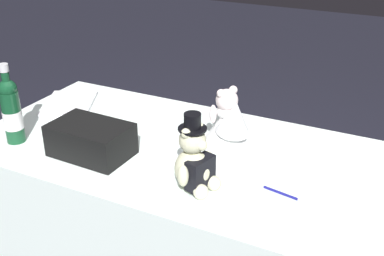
# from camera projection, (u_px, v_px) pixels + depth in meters

# --- Properties ---
(reception_table) EXTENTS (1.79, 0.85, 0.70)m
(reception_table) POSITION_uv_depth(u_px,v_px,m) (192.00, 223.00, 2.02)
(reception_table) COLOR white
(reception_table) RESTS_ON ground_plane
(teddy_bear_groom) EXTENTS (0.16, 0.16, 0.28)m
(teddy_bear_groom) POSITION_uv_depth(u_px,v_px,m) (195.00, 162.00, 1.58)
(teddy_bear_groom) COLOR beige
(teddy_bear_groom) RESTS_ON reception_table
(teddy_bear_bride) EXTENTS (0.23, 0.21, 0.23)m
(teddy_bear_bride) POSITION_uv_depth(u_px,v_px,m) (228.00, 120.00, 1.89)
(teddy_bear_bride) COLOR white
(teddy_bear_bride) RESTS_ON reception_table
(champagne_bottle) EXTENTS (0.08, 0.08, 0.33)m
(champagne_bottle) POSITION_uv_depth(u_px,v_px,m) (11.00, 110.00, 1.88)
(champagne_bottle) COLOR #114124
(champagne_bottle) RESTS_ON reception_table
(signing_pen) EXTENTS (0.13, 0.03, 0.01)m
(signing_pen) POSITION_uv_depth(u_px,v_px,m) (282.00, 193.00, 1.59)
(signing_pen) COLOR navy
(signing_pen) RESTS_ON reception_table
(gift_case_black) EXTENTS (0.31, 0.21, 0.13)m
(gift_case_black) POSITION_uv_depth(u_px,v_px,m) (91.00, 140.00, 1.82)
(gift_case_black) COLOR black
(gift_case_black) RESTS_ON reception_table
(guestbook) EXTENTS (0.32, 0.36, 0.02)m
(guestbook) POSITION_uv_depth(u_px,v_px,m) (69.00, 104.00, 2.26)
(guestbook) COLOR white
(guestbook) RESTS_ON reception_table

